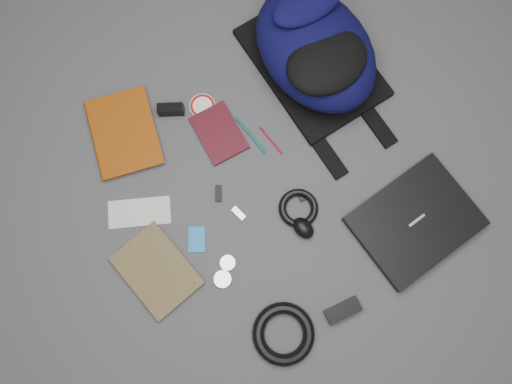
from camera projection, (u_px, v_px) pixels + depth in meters
name	position (u px, v px, depth m)	size (l,w,h in m)	color
ground	(256.00, 193.00, 1.66)	(4.00, 4.00, 0.00)	#4F4F51
backpack	(315.00, 49.00, 1.65)	(0.37, 0.54, 0.23)	black
laptop	(415.00, 221.00, 1.63)	(0.38, 0.29, 0.04)	black
textbook_red	(93.00, 142.00, 1.69)	(0.21, 0.29, 0.03)	#853707
comic_book	(133.00, 290.00, 1.59)	(0.19, 0.26, 0.02)	#BEA40D
envelope	(139.00, 212.00, 1.65)	(0.21, 0.09, 0.00)	silver
dvd_case	(219.00, 133.00, 1.70)	(0.14, 0.19, 0.02)	#3B0B12
compact_camera	(171.00, 110.00, 1.70)	(0.09, 0.03, 0.05)	black
sticker_disc	(203.00, 106.00, 1.73)	(0.09, 0.09, 0.00)	white
pen_teal	(251.00, 135.00, 1.70)	(0.01, 0.01, 0.16)	#0B6367
pen_red	(271.00, 141.00, 1.70)	(0.01, 0.01, 0.12)	maroon
id_badge	(197.00, 239.00, 1.63)	(0.05, 0.08, 0.00)	#1B7ED0
usb_black	(218.00, 193.00, 1.66)	(0.02, 0.06, 0.01)	black
usb_silver	(239.00, 213.00, 1.64)	(0.02, 0.05, 0.01)	#BDBDBF
key_fob	(302.00, 195.00, 1.66)	(0.02, 0.04, 0.01)	black
mouse	(303.00, 228.00, 1.62)	(0.06, 0.08, 0.04)	black
headphone_left	(223.00, 279.00, 1.60)	(0.06, 0.06, 0.01)	silver
headphone_right	(228.00, 263.00, 1.61)	(0.05, 0.05, 0.01)	silver
cable_coil	(298.00, 208.00, 1.64)	(0.13, 0.13, 0.03)	black
power_brick	(343.00, 310.00, 1.57)	(0.11, 0.05, 0.03)	black
power_cord_coil	(283.00, 334.00, 1.55)	(0.20, 0.20, 0.04)	black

